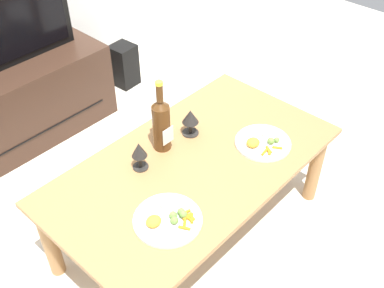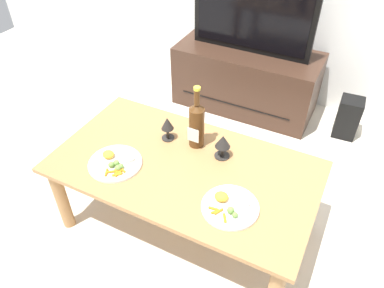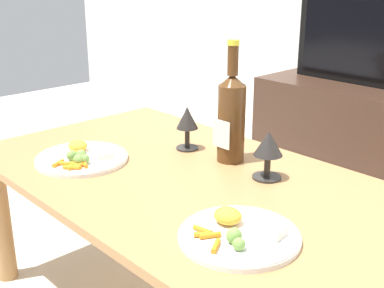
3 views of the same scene
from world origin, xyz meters
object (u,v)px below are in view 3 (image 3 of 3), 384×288
(tv_stand, at_px, (374,139))
(goblet_right, at_px, (268,147))
(dinner_plate_left, at_px, (82,157))
(dinner_plate_right, at_px, (238,234))
(goblet_left, at_px, (187,121))
(wine_bottle, at_px, (231,115))
(dining_table, at_px, (191,202))

(tv_stand, xyz_separation_m, goblet_right, (0.29, -1.20, 0.33))
(dinner_plate_left, xyz_separation_m, dinner_plate_right, (0.64, 0.00, -0.00))
(goblet_right, bearing_deg, dinner_plate_left, -146.44)
(goblet_left, bearing_deg, dinner_plate_left, -113.80)
(wine_bottle, height_order, dinner_plate_left, wine_bottle)
(wine_bottle, bearing_deg, goblet_left, -170.64)
(tv_stand, height_order, dinner_plate_right, dinner_plate_right)
(goblet_left, relative_size, dinner_plate_left, 0.51)
(wine_bottle, relative_size, dinner_plate_left, 1.31)
(goblet_right, bearing_deg, dinner_plate_right, -60.77)
(tv_stand, xyz_separation_m, dinner_plate_right, (0.47, -1.51, 0.24))
(goblet_right, height_order, dinner_plate_right, goblet_right)
(goblet_left, xyz_separation_m, goblet_right, (0.33, 0.00, -0.00))
(goblet_left, bearing_deg, dining_table, -39.91)
(dinner_plate_left, bearing_deg, wine_bottle, 48.15)
(wine_bottle, height_order, dinner_plate_right, wine_bottle)
(tv_stand, relative_size, dinner_plate_right, 4.22)
(dining_table, height_order, tv_stand, tv_stand)
(wine_bottle, bearing_deg, dinner_plate_right, -44.84)
(wine_bottle, relative_size, goblet_left, 2.58)
(tv_stand, bearing_deg, dinner_plate_right, -72.84)
(dining_table, bearing_deg, dinner_plate_left, -154.07)
(tv_stand, bearing_deg, wine_bottle, -83.84)
(goblet_right, xyz_separation_m, dinner_plate_left, (-0.47, -0.31, -0.08))
(dinner_plate_right, bearing_deg, goblet_right, 119.23)
(dinner_plate_right, bearing_deg, dining_table, 154.10)
(wine_bottle, xyz_separation_m, dinner_plate_right, (0.34, -0.34, -0.13))
(dinner_plate_left, height_order, dinner_plate_right, dinner_plate_right)
(dining_table, height_order, wine_bottle, wine_bottle)
(dining_table, xyz_separation_m, tv_stand, (-0.14, 1.35, -0.16))
(goblet_left, distance_m, goblet_right, 0.33)
(dining_table, bearing_deg, wine_bottle, 95.92)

